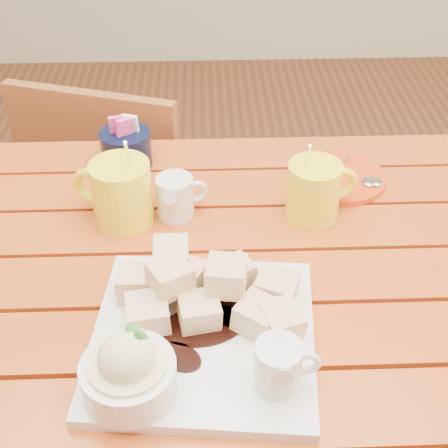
{
  "coord_description": "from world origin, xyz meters",
  "views": [
    {
      "loc": [
        0.01,
        -0.67,
        1.37
      ],
      "look_at": [
        0.03,
        0.04,
        0.82
      ],
      "focal_mm": 50.0,
      "sensor_mm": 36.0,
      "label": 1
    }
  ],
  "objects_px": {
    "coffee_mug_left": "(120,192)",
    "coffee_mug_right": "(315,189)",
    "table": "(205,328)",
    "chair_far": "(123,205)",
    "orange_saucer": "(340,177)",
    "dessert_plate": "(190,333)"
  },
  "relations": [
    {
      "from": "orange_saucer",
      "to": "coffee_mug_left",
      "type": "bearing_deg",
      "value": -164.92
    },
    {
      "from": "dessert_plate",
      "to": "chair_far",
      "type": "height_order",
      "value": "dessert_plate"
    },
    {
      "from": "coffee_mug_left",
      "to": "orange_saucer",
      "type": "distance_m",
      "value": 0.39
    },
    {
      "from": "table",
      "to": "dessert_plate",
      "type": "relative_size",
      "value": 3.85
    },
    {
      "from": "chair_far",
      "to": "table",
      "type": "bearing_deg",
      "value": 126.51
    },
    {
      "from": "dessert_plate",
      "to": "orange_saucer",
      "type": "bearing_deg",
      "value": 55.47
    },
    {
      "from": "coffee_mug_left",
      "to": "coffee_mug_right",
      "type": "relative_size",
      "value": 1.1
    },
    {
      "from": "coffee_mug_right",
      "to": "coffee_mug_left",
      "type": "bearing_deg",
      "value": 160.51
    },
    {
      "from": "coffee_mug_left",
      "to": "chair_far",
      "type": "height_order",
      "value": "coffee_mug_left"
    },
    {
      "from": "dessert_plate",
      "to": "orange_saucer",
      "type": "height_order",
      "value": "dessert_plate"
    },
    {
      "from": "dessert_plate",
      "to": "orange_saucer",
      "type": "xyz_separation_m",
      "value": [
        0.26,
        0.38,
        -0.03
      ]
    },
    {
      "from": "table",
      "to": "orange_saucer",
      "type": "xyz_separation_m",
      "value": [
        0.24,
        0.24,
        0.11
      ]
    },
    {
      "from": "dessert_plate",
      "to": "coffee_mug_right",
      "type": "relative_size",
      "value": 2.16
    },
    {
      "from": "table",
      "to": "orange_saucer",
      "type": "relative_size",
      "value": 7.26
    },
    {
      "from": "coffee_mug_left",
      "to": "coffee_mug_right",
      "type": "height_order",
      "value": "coffee_mug_left"
    },
    {
      "from": "coffee_mug_right",
      "to": "orange_saucer",
      "type": "xyz_separation_m",
      "value": [
        0.06,
        0.1,
        -0.04
      ]
    },
    {
      "from": "table",
      "to": "coffee_mug_left",
      "type": "xyz_separation_m",
      "value": [
        -0.13,
        0.14,
        0.16
      ]
    },
    {
      "from": "dessert_plate",
      "to": "coffee_mug_left",
      "type": "bearing_deg",
      "value": 111.64
    },
    {
      "from": "table",
      "to": "chair_far",
      "type": "xyz_separation_m",
      "value": [
        -0.2,
        0.6,
        -0.19
      ]
    },
    {
      "from": "coffee_mug_left",
      "to": "orange_saucer",
      "type": "bearing_deg",
      "value": 36.85
    },
    {
      "from": "chair_far",
      "to": "coffee_mug_right",
      "type": "bearing_deg",
      "value": 148.18
    },
    {
      "from": "dessert_plate",
      "to": "coffee_mug_right",
      "type": "height_order",
      "value": "coffee_mug_right"
    }
  ]
}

